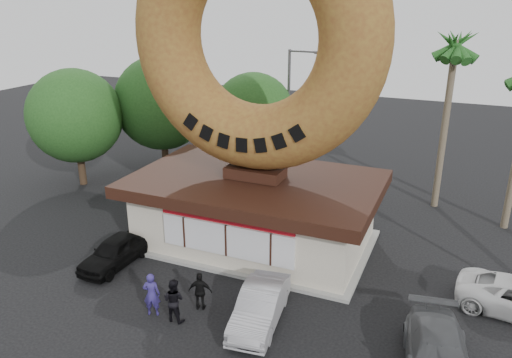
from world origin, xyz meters
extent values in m
plane|color=black|center=(0.00, 0.00, 0.00)|extent=(90.00, 90.00, 0.00)
cube|color=silver|center=(0.00, 6.00, 1.50)|extent=(10.00, 6.00, 3.00)
cube|color=#999993|center=(0.00, 6.00, 0.07)|extent=(10.60, 6.60, 0.15)
cube|color=#3F3F3F|center=(0.00, 6.00, 3.05)|extent=(10.00, 6.00, 0.10)
cube|color=black|center=(0.00, 6.00, 3.00)|extent=(11.20, 7.20, 0.55)
cube|color=silver|center=(0.00, 2.95, 1.55)|extent=(6.00, 0.12, 1.40)
cube|color=#B10F19|center=(0.00, 2.93, 2.55)|extent=(6.00, 0.10, 0.45)
cube|color=black|center=(0.00, 6.00, 3.55)|extent=(2.60, 1.40, 0.50)
torus|color=olive|center=(0.00, 6.00, 9.43)|extent=(11.26, 2.87, 11.26)
cylinder|color=#473321|center=(-9.50, 13.00, 1.65)|extent=(0.44, 0.44, 3.30)
sphere|color=#1E4719|center=(-9.50, 13.00, 4.65)|extent=(6.00, 6.00, 6.00)
cylinder|color=#473321|center=(-4.00, 15.00, 1.43)|extent=(0.44, 0.44, 2.86)
sphere|color=#1E4719|center=(-4.00, 15.00, 4.03)|extent=(5.20, 5.20, 5.20)
cylinder|color=#473321|center=(-13.00, 9.00, 1.54)|extent=(0.44, 0.44, 3.08)
sphere|color=#1E4719|center=(-13.00, 9.00, 4.34)|extent=(5.60, 5.60, 5.60)
cylinder|color=#726651|center=(7.50, 14.00, 4.50)|extent=(0.36, 0.36, 9.00)
cylinder|color=#59595E|center=(-2.00, 16.00, 4.00)|extent=(0.18, 0.18, 8.00)
cylinder|color=#59595E|center=(-1.10, 16.00, 7.90)|extent=(1.80, 0.12, 0.12)
cube|color=#59595E|center=(-0.20, 16.00, 7.85)|extent=(0.45, 0.20, 0.12)
imported|color=navy|center=(-1.23, -0.75, 0.86)|extent=(0.73, 0.61, 1.71)
imported|color=black|center=(-0.31, -0.72, 0.83)|extent=(0.82, 0.64, 1.67)
imported|color=black|center=(0.24, 0.24, 0.76)|extent=(0.96, 0.60, 1.52)
imported|color=black|center=(-4.79, 1.67, 0.64)|extent=(1.64, 3.79, 1.27)
imported|color=#A09FA4|center=(2.58, 0.38, 0.67)|extent=(1.92, 4.19, 1.33)
imported|color=#535558|center=(8.66, 0.00, 0.69)|extent=(2.72, 5.03, 1.38)
camera|label=1|loc=(8.41, -13.59, 11.13)|focal=35.00mm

